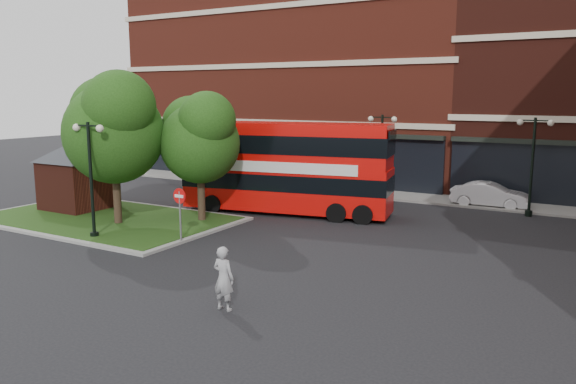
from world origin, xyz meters
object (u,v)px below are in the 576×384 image
Objects in this scene: woman at (224,278)px; car_silver at (274,179)px; bus at (286,162)px; car_white at (490,195)px.

woman reaches higher than car_silver.
bus reaches higher than woman.
woman is at bearing 166.24° from car_white.
woman reaches higher than car_white.
car_silver reaches higher than car_white.
car_white is at bearing 27.52° from bus.
car_white is at bearing -98.98° from woman.
car_white is (8.90, 7.01, -2.03)m from bus.
bus reaches higher than car_silver.
bus reaches higher than car_white.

